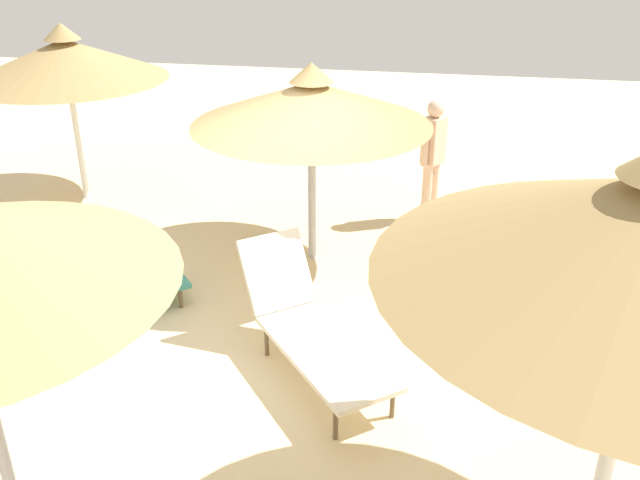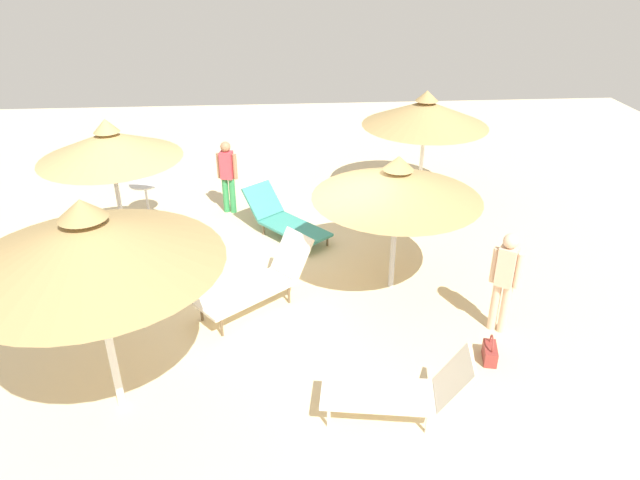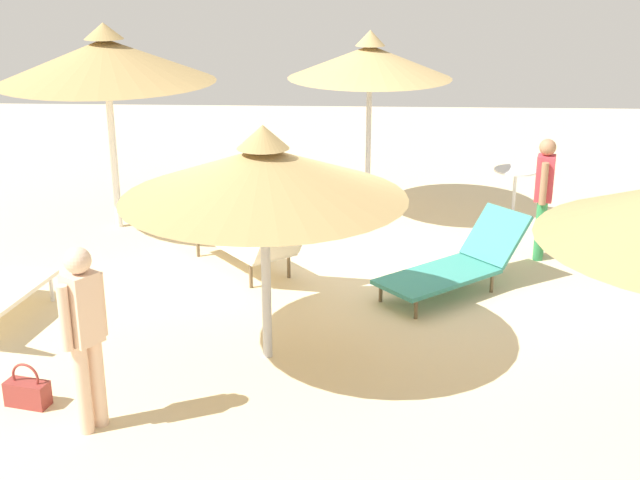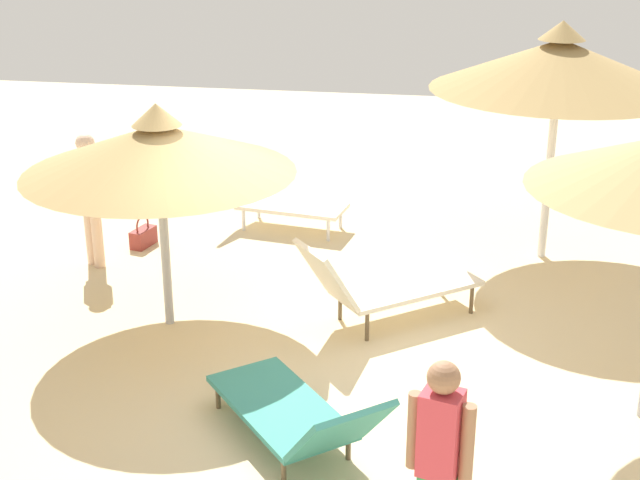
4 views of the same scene
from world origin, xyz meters
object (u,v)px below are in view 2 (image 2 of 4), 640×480
Objects in this scene: parasol_umbrella_center at (88,241)px; person_standing_front at (227,173)px; parasol_umbrella_edge at (397,183)px; lounge_chair_far_right at (261,281)px; side_table_round at (146,193)px; lounge_chair_near_left at (284,219)px; handbag at (490,352)px; parasol_umbrella_back at (426,113)px; parasol_umbrella_far_left at (109,145)px; lounge_chair_near_right at (402,390)px; person_standing_edge at (505,278)px.

person_standing_front is (1.03, 5.84, -1.50)m from parasol_umbrella_center.
parasol_umbrella_edge is 2.68m from lounge_chair_far_right.
lounge_chair_near_left is at bearing -21.70° from side_table_round.
parasol_umbrella_edge reaches higher than side_table_round.
handbag is at bearing -53.08° from person_standing_front.
parasol_umbrella_center reaches higher than parasol_umbrella_back.
side_table_round is at bearing 137.41° from handbag.
side_table_round is at bearing -176.13° from parasol_umbrella_back.
parasol_umbrella_edge is 1.39× the size of lounge_chair_far_right.
lounge_chair_near_right is at bearing -44.02° from parasol_umbrella_far_left.
lounge_chair_near_left is 1.18× the size of person_standing_edge.
lounge_chair_near_left is (-1.79, 2.06, -1.56)m from parasol_umbrella_edge.
parasol_umbrella_center is at bearing -79.64° from parasol_umbrella_far_left.
handbag is at bearing -92.64° from parasol_umbrella_back.
parasol_umbrella_back is at bearing 90.98° from person_standing_edge.
parasol_umbrella_back is 5.56m from lounge_chair_far_right.
parasol_umbrella_far_left is 2.84m from side_table_round.
handbag is 0.57× the size of side_table_round.
parasol_umbrella_back is at bearing 75.36° from lounge_chair_near_right.
parasol_umbrella_edge is 1.44× the size of lounge_chair_near_right.
lounge_chair_near_right is at bearing -137.41° from person_standing_edge.
person_standing_front is (-1.16, 1.20, 0.54)m from lounge_chair_near_left.
parasol_umbrella_far_left is 6.49m from parasol_umbrella_back.
parasol_umbrella_center is at bearing -174.06° from handbag.
lounge_chair_far_right is at bearing 165.01° from person_standing_edge.
parasol_umbrella_center is 3.67m from parasol_umbrella_far_left.
parasol_umbrella_back is at bearing 87.36° from handbag.
lounge_chair_near_left is at bearing 130.94° from parasol_umbrella_edge.
parasol_umbrella_far_left is 6.63m from person_standing_edge.
parasol_umbrella_far_left is 3.37m from lounge_chair_far_right.
lounge_chair_near_right is at bearing -56.05° from lounge_chair_far_right.
person_standing_edge is (6.03, -2.38, -1.37)m from parasol_umbrella_far_left.
parasol_umbrella_far_left is 3.61m from lounge_chair_near_left.
person_standing_front is at bearing 134.12° from lounge_chair_near_left.
person_standing_edge reaches higher than lounge_chair_near_left.
parasol_umbrella_far_left is 1.45× the size of lounge_chair_near_right.
parasol_umbrella_back is 1.39× the size of lounge_chair_far_right.
parasol_umbrella_center is 6.12m from person_standing_front.
person_standing_front is at bearing -175.12° from parasol_umbrella_back.
person_standing_front is at bearing 80.03° from parasol_umbrella_center.
handbag is at bearing -28.50° from parasol_umbrella_far_left.
lounge_chair_far_right is at bearing -131.22° from parasol_umbrella_back.
parasol_umbrella_back is 7.06m from lounge_chair_near_right.
lounge_chair_near_right is at bearing -68.20° from person_standing_front.
parasol_umbrella_far_left is at bearing 167.49° from parasol_umbrella_edge.
lounge_chair_near_left is 4.65× the size of handbag.
parasol_umbrella_center reaches higher than handbag.
parasol_umbrella_far_left is 3.73× the size of side_table_round.
lounge_chair_near_right is at bearing -75.11° from lounge_chair_near_left.
parasol_umbrella_edge is at bearing -109.80° from parasol_umbrella_back.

